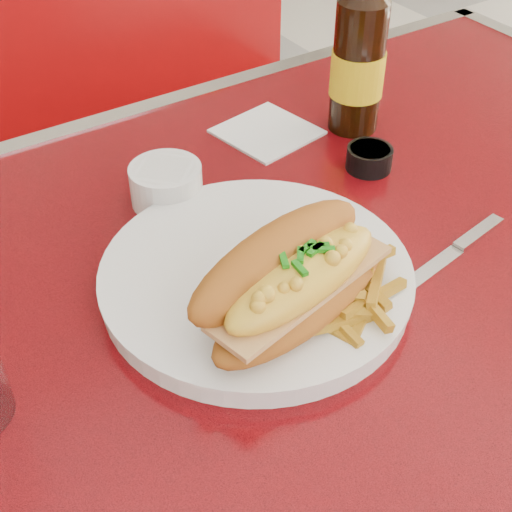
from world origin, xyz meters
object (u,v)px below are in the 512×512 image
fork (247,239)px  gravy_ramekin (166,184)px  booth_bench_far (96,224)px  mac_hoagie (293,279)px  sauce_cup_right (369,157)px  beer_bottle (359,55)px  diner_table (329,355)px  dinner_plate (256,277)px  knife (452,253)px

fork → gravy_ramekin: (-0.02, 0.13, 0.00)m
booth_bench_far → mac_hoagie: (-0.11, -0.87, 0.54)m
sauce_cup_right → beer_bottle: bearing=61.8°
diner_table → sauce_cup_right: 0.25m
dinner_plate → sauce_cup_right: 0.26m
diner_table → fork: (-0.08, 0.05, 0.18)m
sauce_cup_right → beer_bottle: size_ratio=0.28×
dinner_plate → gravy_ramekin: (-0.01, 0.18, 0.01)m
mac_hoagie → knife: size_ratio=1.10×
mac_hoagie → knife: 0.21m
diner_table → mac_hoagie: 0.25m
booth_bench_far → knife: (0.10, -0.88, 0.49)m
mac_hoagie → sauce_cup_right: (0.24, 0.17, -0.05)m
dinner_plate → beer_bottle: bearing=34.6°
fork → dinner_plate: bearing=161.3°
booth_bench_far → dinner_plate: (-0.10, -0.81, 0.50)m
beer_bottle → sauce_cup_right: bearing=-118.2°
fork → sauce_cup_right: 0.22m
mac_hoagie → gravy_ramekin: (-0.00, 0.24, -0.04)m
gravy_ramekin → diner_table: bearing=-59.4°
diner_table → booth_bench_far: booth_bench_far is taller
sauce_cup_right → beer_bottle: beer_bottle is taller
diner_table → mac_hoagie: size_ratio=5.35×
booth_bench_far → mac_hoagie: size_ratio=5.22×
booth_bench_far → gravy_ramekin: bearing=-99.8°
diner_table → knife: size_ratio=5.91×
knife → gravy_ramekin: bearing=119.9°
booth_bench_far → beer_bottle: 0.86m
fork → sauce_cup_right: size_ratio=1.75×
booth_bench_far → mac_hoagie: booth_bench_far is taller
diner_table → beer_bottle: size_ratio=4.55×
beer_bottle → knife: 0.30m
sauce_cup_right → diner_table: bearing=-140.5°
gravy_ramekin → sauce_cup_right: gravy_ramekin is taller
knife → diner_table: bearing=135.5°
booth_bench_far → beer_bottle: size_ratio=4.44×
dinner_plate → mac_hoagie: mac_hoagie is taller
gravy_ramekin → beer_bottle: bearing=3.3°
dinner_plate → knife: 0.21m
fork → knife: bearing=-118.9°
fork → gravy_ramekin: bearing=15.0°
fork → sauce_cup_right: sauce_cup_right is taller
booth_bench_far → diner_table: bearing=-90.0°
diner_table → sauce_cup_right: sauce_cup_right is taller
dinner_plate → gravy_ramekin: bearing=91.6°
mac_hoagie → fork: mac_hoagie is taller
gravy_ramekin → sauce_cup_right: (0.24, -0.07, -0.01)m
booth_bench_far → mac_hoagie: bearing=-97.0°
dinner_plate → mac_hoagie: 0.08m
dinner_plate → knife: dinner_plate is taller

